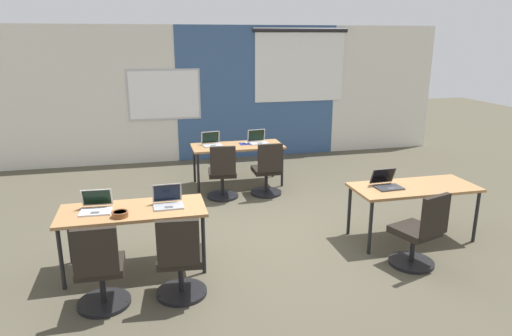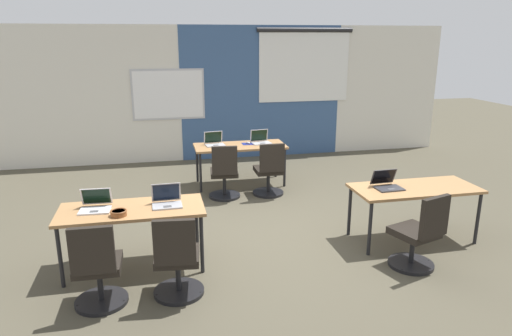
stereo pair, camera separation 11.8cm
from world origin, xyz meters
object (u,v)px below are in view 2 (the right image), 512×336
chair_near_left_end (98,272)px  laptop_near_left_end (95,205)px  desk_near_left (132,213)px  laptop_near_right_inner (387,184)px  laptop_near_left_inner (167,201)px  mouse_far_right (248,143)px  chair_far_left (224,176)px  desk_near_right (415,191)px  laptop_far_right (261,140)px  laptop_far_left (215,142)px  chair_near_left_inner (177,263)px  chair_near_right_inner (419,238)px  chair_far_right (269,174)px  snack_bowl (119,213)px  desk_far_center (240,148)px

chair_near_left_end → laptop_near_left_end: bearing=-84.0°
desk_near_left → laptop_near_right_inner: laptop_near_right_inner is taller
laptop_near_right_inner → desk_near_left: bearing=178.1°
laptop_near_left_inner → mouse_far_right: (1.52, 2.84, -0.03)m
laptop_near_right_inner → chair_far_left: bearing=128.1°
desk_near_right → laptop_near_left_end: bearing=179.4°
laptop_far_right → laptop_far_left: bearing=171.4°
laptop_near_left_inner → laptop_far_right: size_ratio=0.93×
mouse_far_right → laptop_near_right_inner: bearing=-66.5°
chair_far_left → chair_near_left_inner: same height
chair_near_left_end → mouse_far_right: (2.22, 3.64, 0.36)m
desk_near_left → desk_near_right: size_ratio=1.00×
chair_near_right_inner → laptop_near_right_inner: bearing=-107.3°
laptop_far_left → laptop_near_right_inner: bearing=-64.3°
laptop_far_right → chair_far_right: size_ratio=0.39×
chair_near_right_inner → snack_bowl: 3.33m
laptop_near_left_end → chair_near_right_inner: 3.63m
desk_near_right → chair_near_right_inner: (-0.36, -0.73, -0.28)m
desk_near_right → laptop_near_left_inner: bearing=179.7°
desk_near_right → laptop_far_left: size_ratio=4.44×
desk_near_left → chair_far_left: chair_far_left is taller
laptop_far_left → snack_bowl: laptop_far_left is taller
desk_far_center → snack_bowl: size_ratio=9.01×
desk_far_center → chair_near_left_end: chair_near_left_end is taller
chair_near_left_end → mouse_far_right: chair_near_left_end is taller
desk_far_center → chair_near_left_end: (-2.06, -3.58, -0.28)m
desk_near_right → chair_near_left_end: (-3.81, -0.78, -0.28)m
chair_far_right → chair_near_right_inner: bearing=110.5°
laptop_near_left_end → laptop_near_right_inner: 3.52m
laptop_near_left_inner → chair_near_left_inner: laptop_near_left_inner is taller
desk_near_left → laptop_near_left_inner: bearing=2.7°
chair_far_right → laptop_near_right_inner: bearing=117.0°
snack_bowl → desk_near_right: bearing=3.2°
desk_near_left → chair_near_left_end: size_ratio=1.74×
laptop_near_right_inner → chair_near_left_inner: (-2.69, -0.81, -0.39)m
laptop_far_left → chair_far_left: 0.89m
chair_near_left_end → chair_far_left: (1.67, 2.88, 0.00)m
laptop_far_left → laptop_near_left_end: bearing=-127.6°
chair_far_left → desk_far_center: bearing=-113.4°
chair_far_left → laptop_near_left_inner: 2.33m
laptop_near_right_inner → laptop_near_left_inner: laptop_near_left_inner is taller
desk_near_right → laptop_near_right_inner: (-0.37, 0.05, 0.11)m
chair_near_right_inner → chair_near_left_inner: same height
laptop_far_left → chair_far_left: (0.05, -0.80, -0.39)m
desk_near_left → mouse_far_right: bearing=56.3°
desk_near_right → chair_near_left_inner: (-3.05, -0.76, -0.28)m
desk_near_right → chair_near_left_inner: chair_near_left_inner is taller
snack_bowl → laptop_far_left: bearing=65.2°
laptop_near_left_end → mouse_far_right: (2.30, 2.82, -0.03)m
chair_far_right → chair_near_left_end: bearing=50.2°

